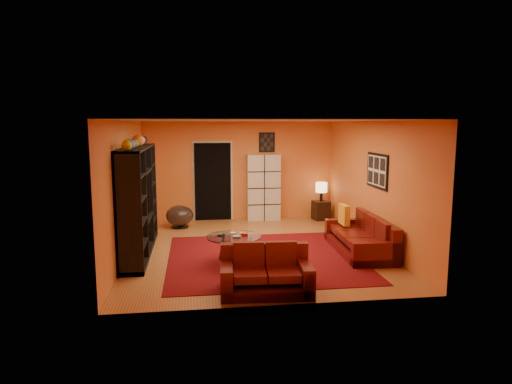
{
  "coord_description": "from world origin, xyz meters",
  "views": [
    {
      "loc": [
        -1.19,
        -9.03,
        2.54
      ],
      "look_at": [
        0.06,
        0.1,
        1.16
      ],
      "focal_mm": 32.0,
      "sensor_mm": 36.0,
      "label": 1
    }
  ],
  "objects": [
    {
      "name": "table_lamp",
      "position": [
        2.15,
        2.56,
        0.86
      ],
      "size": [
        0.3,
        0.3,
        0.5
      ],
      "color": "black",
      "rests_on": "side_table"
    },
    {
      "name": "rug",
      "position": [
        0.1,
        -0.7,
        0.01
      ],
      "size": [
        3.6,
        3.6,
        0.01
      ],
      "primitive_type": "cube",
      "color": "#52090E",
      "rests_on": "floor"
    },
    {
      "name": "storage_cabinet",
      "position": [
        0.63,
        2.8,
        0.87
      ],
      "size": [
        0.87,
        0.39,
        1.74
      ],
      "primitive_type": "cube",
      "rotation": [
        0.0,
        0.0,
        -0.01
      ],
      "color": "silver",
      "rests_on": "floor"
    },
    {
      "name": "floor",
      "position": [
        0.0,
        0.0,
        0.0
      ],
      "size": [
        6.0,
        6.0,
        0.0
      ],
      "primitive_type": "plane",
      "color": "#9A5C2F",
      "rests_on": "ground"
    },
    {
      "name": "loveseat",
      "position": [
        -0.13,
        -2.42,
        0.29
      ],
      "size": [
        1.42,
        0.91,
        0.85
      ],
      "rotation": [
        0.0,
        0.0,
        1.5
      ],
      "color": "#4F0B0A",
      "rests_on": "rug"
    },
    {
      "name": "bowl_chair",
      "position": [
        -1.56,
        2.12,
        0.3
      ],
      "size": [
        0.67,
        0.67,
        0.55
      ],
      "color": "black",
      "rests_on": "floor"
    },
    {
      "name": "side_table",
      "position": [
        2.15,
        2.56,
        0.25
      ],
      "size": [
        0.45,
        0.45,
        0.5
      ],
      "primitive_type": "cube",
      "rotation": [
        0.0,
        0.0,
        0.13
      ],
      "color": "black",
      "rests_on": "floor"
    },
    {
      "name": "coffee_table",
      "position": [
        -0.5,
        -0.96,
        0.46
      ],
      "size": [
        1.0,
        1.0,
        0.5
      ],
      "rotation": [
        0.0,
        0.0,
        0.16
      ],
      "color": "silver",
      "rests_on": "floor"
    },
    {
      "name": "wall_right",
      "position": [
        2.5,
        0.0,
        1.3
      ],
      "size": [
        0.0,
        6.0,
        6.0
      ],
      "primitive_type": "plane",
      "rotation": [
        1.57,
        0.0,
        -1.57
      ],
      "color": "orange",
      "rests_on": "floor"
    },
    {
      "name": "wall_front",
      "position": [
        0.0,
        -3.0,
        1.3
      ],
      "size": [
        6.0,
        0.0,
        6.0
      ],
      "primitive_type": "plane",
      "rotation": [
        -1.57,
        0.0,
        0.0
      ],
      "color": "orange",
      "rests_on": "floor"
    },
    {
      "name": "wall_left",
      "position": [
        -2.5,
        0.0,
        1.3
      ],
      "size": [
        0.0,
        6.0,
        6.0
      ],
      "primitive_type": "plane",
      "rotation": [
        1.57,
        0.0,
        1.57
      ],
      "color": "orange",
      "rests_on": "floor"
    },
    {
      "name": "wall_art_right",
      "position": [
        2.48,
        -0.3,
        1.6
      ],
      "size": [
        0.03,
        1.0,
        0.7
      ],
      "primitive_type": "cube",
      "color": "black",
      "rests_on": "wall_right"
    },
    {
      "name": "doorway",
      "position": [
        -0.7,
        2.96,
        1.02
      ],
      "size": [
        0.95,
        0.1,
        2.04
      ],
      "primitive_type": "cube",
      "color": "black",
      "rests_on": "floor"
    },
    {
      "name": "wall_back",
      "position": [
        0.0,
        3.0,
        1.3
      ],
      "size": [
        6.0,
        0.0,
        6.0
      ],
      "primitive_type": "plane",
      "rotation": [
        1.57,
        0.0,
        0.0
      ],
      "color": "orange",
      "rests_on": "floor"
    },
    {
      "name": "entertainment_unit",
      "position": [
        -2.27,
        0.0,
        1.05
      ],
      "size": [
        0.45,
        3.0,
        2.1
      ],
      "primitive_type": "cube",
      "color": "black",
      "rests_on": "floor"
    },
    {
      "name": "tv",
      "position": [
        -2.23,
        -0.02,
        0.99
      ],
      "size": [
        0.94,
        0.12,
        0.54
      ],
      "primitive_type": "imported",
      "rotation": [
        0.0,
        0.0,
        1.57
      ],
      "color": "black",
      "rests_on": "entertainment_unit"
    },
    {
      "name": "wall_art_back",
      "position": [
        0.75,
        2.98,
        2.05
      ],
      "size": [
        0.42,
        0.03,
        0.52
      ],
      "primitive_type": "cube",
      "color": "black",
      "rests_on": "wall_back"
    },
    {
      "name": "sofa",
      "position": [
        2.14,
        -0.56,
        0.29
      ],
      "size": [
        0.99,
        2.2,
        0.85
      ],
      "rotation": [
        0.0,
        0.0,
        -0.05
      ],
      "color": "#4F0B0A",
      "rests_on": "rug"
    },
    {
      "name": "ceiling",
      "position": [
        0.0,
        0.0,
        2.6
      ],
      "size": [
        6.0,
        6.0,
        0.0
      ],
      "primitive_type": "plane",
      "rotation": [
        3.14,
        0.0,
        0.0
      ],
      "color": "white",
      "rests_on": "wall_back"
    },
    {
      "name": "throw_pillow",
      "position": [
        1.95,
        0.11,
        0.63
      ],
      "size": [
        0.12,
        0.42,
        0.42
      ],
      "primitive_type": "cube",
      "color": "#FFA61C",
      "rests_on": "sofa"
    }
  ]
}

